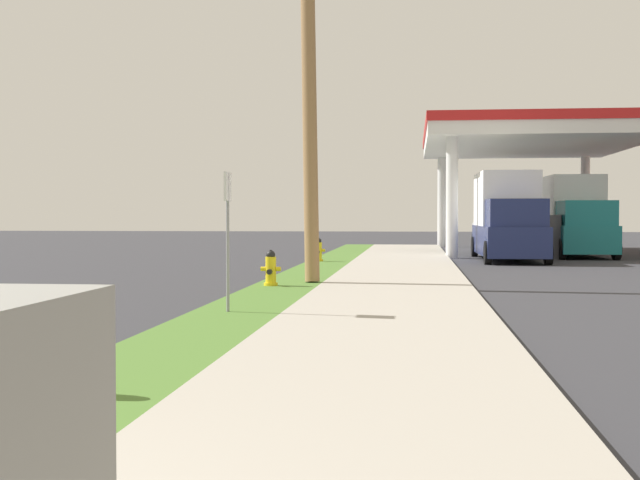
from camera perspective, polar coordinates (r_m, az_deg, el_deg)
fire_hydrant_nearest at (r=7.45m, az=-17.65°, el=-7.23°), size 0.42×0.38×0.74m
fire_hydrant_second at (r=17.80m, az=-3.30°, el=-2.01°), size 0.42×0.38×0.74m
fire_hydrant_third at (r=27.16m, az=-0.10°, el=-0.74°), size 0.42×0.37×0.74m
utility_pole_midground at (r=19.20m, az=-0.72°, el=9.59°), size 0.67×1.69×8.06m
street_sign_post at (r=13.03m, az=-6.17°, el=1.87°), size 0.05×0.36×2.12m
car_white_by_near_pump at (r=44.57m, az=12.34°, el=0.52°), size 2.06×4.55×1.57m
truck_teal_at_forecourt at (r=34.51m, az=16.50°, el=1.44°), size 2.26×6.44×3.11m
truck_navy_on_apron at (r=30.76m, az=12.40°, el=1.45°), size 2.18×6.42×3.11m
truck_silver_at_far_bay at (r=40.67m, az=12.13°, el=1.49°), size 2.58×6.53×3.11m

